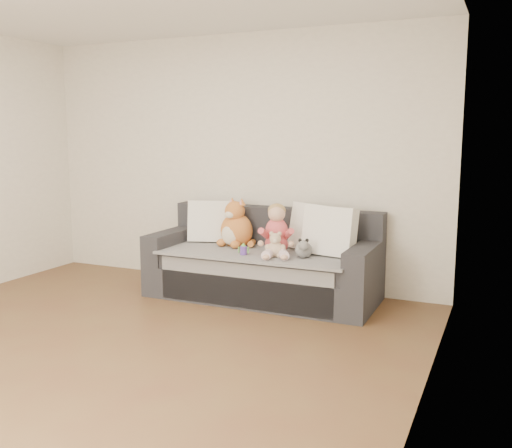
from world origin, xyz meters
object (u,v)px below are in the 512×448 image
Objects in this scene: sofa at (264,266)px; sippy_cup at (243,249)px; plush_cat at (236,228)px; toddler at (276,233)px; teddy_bear at (275,247)px.

sofa is 20.03× the size of sippy_cup.
plush_cat is 0.47m from sippy_cup.
toddler is 0.17m from teddy_bear.
sofa is 0.44m from teddy_bear.
plush_cat reaches higher than sippy_cup.
sippy_cup is at bearing -166.20° from toddler.
teddy_bear is (0.04, -0.13, -0.10)m from toddler.
plush_cat reaches higher than toddler.
sofa is at bearing 111.73° from teddy_bear.
plush_cat is at bearing 131.34° from teddy_bear.
sofa is 4.34× the size of plush_cat.
toddler reaches higher than sippy_cup.
toddler reaches higher than sofa.
plush_cat reaches higher than teddy_bear.
toddler is at bearing -37.28° from sofa.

